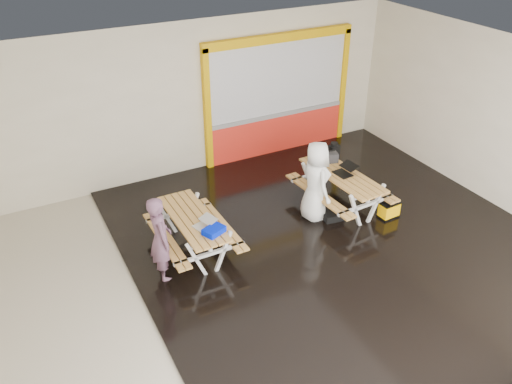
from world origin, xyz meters
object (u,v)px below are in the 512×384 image
person_left (160,239)px  dark_case (333,216)px  picnic_table_left (193,226)px  person_right (316,182)px  fluke_bag (389,210)px  laptop_left (204,224)px  toolbox (327,157)px  backpack (334,152)px  picnic_table_right (341,182)px  laptop_right (345,171)px  blue_pouch (214,230)px

person_left → dark_case: 3.67m
picnic_table_left → person_right: 2.60m
dark_case → fluke_bag: bearing=-23.7°
person_left → laptop_left: 0.81m
toolbox → dark_case: 1.31m
backpack → toolbox: bearing=-138.5°
picnic_table_right → backpack: 1.16m
person_right → laptop_left: size_ratio=3.90×
backpack → laptop_right: bearing=-113.7°
person_right → picnic_table_left: bearing=95.4°
laptop_left → dark_case: bearing=1.0°
toolbox → backpack: toolbox is taller
person_left → toolbox: bearing=-72.1°
person_left → blue_pouch: 0.91m
picnic_table_right → backpack: bearing=63.4°
person_right → backpack: person_right is taller
picnic_table_right → dark_case: picnic_table_right is taller
picnic_table_left → laptop_left: size_ratio=4.48×
person_left → laptop_right: (4.08, 0.43, 0.06)m
laptop_right → backpack: size_ratio=1.07×
laptop_left → blue_pouch: size_ratio=1.19×
laptop_right → picnic_table_right: bearing=174.0°
picnic_table_left → person_left: 0.87m
picnic_table_right → blue_pouch: bearing=-168.3°
toolbox → dark_case: toolbox is taller
person_right → laptop_left: bearing=103.8°
person_left → person_right: size_ratio=0.94×
person_right → fluke_bag: 1.65m
person_left → laptop_left: size_ratio=3.67×
blue_pouch → toolbox: bearing=21.5°
laptop_left → laptop_right: 3.29m
person_left → picnic_table_right: bearing=-80.3°
backpack → person_left: bearing=-162.0°
person_right → picnic_table_right: bearing=-77.0°
toolbox → picnic_table_left: bearing=-169.3°
laptop_right → toolbox: toolbox is taller
toolbox → fluke_bag: (0.61, -1.41, -0.70)m
person_right → laptop_right: bearing=-78.0°
dark_case → person_left: bearing=-178.7°
laptop_left → dark_case: size_ratio=1.08×
picnic_table_right → fluke_bag: 1.11m
person_right → backpack: (1.21, 1.11, -0.10)m
picnic_table_left → toolbox: toolbox is taller
backpack → picnic_table_right: bearing=-116.6°
backpack → blue_pouch: bearing=-155.3°
laptop_right → laptop_left: bearing=-173.1°
dark_case → picnic_table_right: bearing=40.1°
picnic_table_right → backpack: backpack is taller
fluke_bag → person_left: bearing=175.4°
blue_pouch → backpack: size_ratio=0.85×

